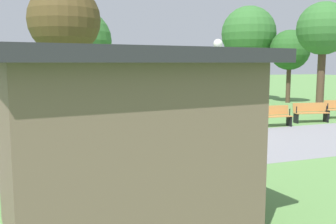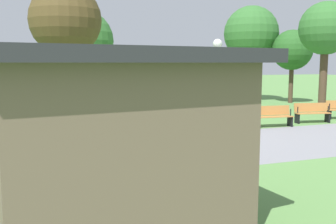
{
  "view_description": "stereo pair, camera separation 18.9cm",
  "coord_description": "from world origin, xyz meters",
  "px_view_note": "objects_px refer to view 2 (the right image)",
  "views": [
    {
      "loc": [
        5.23,
        13.1,
        2.72
      ],
      "look_at": [
        0.0,
        -0.69,
        0.8
      ],
      "focal_mm": 40.65,
      "sensor_mm": 36.0,
      "label": 1
    },
    {
      "loc": [
        5.05,
        13.17,
        2.72
      ],
      "look_at": [
        0.0,
        -0.69,
        0.8
      ],
      "focal_mm": 40.65,
      "sensor_mm": 36.0,
      "label": 2
    }
  ],
  "objects_px": {
    "bench_2": "(312,113)",
    "bench_3": "(274,116)",
    "person_seated": "(169,119)",
    "tree_2": "(251,34)",
    "bench_4": "(228,119)",
    "lamp_post": "(217,69)",
    "bench_5": "(174,123)",
    "tree_3": "(292,50)",
    "kiosk": "(116,140)",
    "bench_7": "(44,129)",
    "tree_0": "(82,41)",
    "tree_1": "(326,29)",
    "bench_6": "(112,126)",
    "tree_4": "(66,21)"
  },
  "relations": [
    {
      "from": "bench_4",
      "to": "person_seated",
      "type": "relative_size",
      "value": 1.37
    },
    {
      "from": "bench_2",
      "to": "lamp_post",
      "type": "height_order",
      "value": "lamp_post"
    },
    {
      "from": "bench_4",
      "to": "lamp_post",
      "type": "relative_size",
      "value": 0.46
    },
    {
      "from": "person_seated",
      "to": "bench_5",
      "type": "bearing_deg",
      "value": -150.33
    },
    {
      "from": "tree_1",
      "to": "bench_6",
      "type": "bearing_deg",
      "value": 16.36
    },
    {
      "from": "bench_2",
      "to": "tree_2",
      "type": "xyz_separation_m",
      "value": [
        -2.86,
        -9.81,
        4.28
      ]
    },
    {
      "from": "bench_4",
      "to": "lamp_post",
      "type": "distance_m",
      "value": 2.68
    },
    {
      "from": "tree_2",
      "to": "kiosk",
      "type": "xyz_separation_m",
      "value": [
        13.62,
        17.74,
        -3.26
      ]
    },
    {
      "from": "bench_2",
      "to": "tree_3",
      "type": "xyz_separation_m",
      "value": [
        -4.69,
        -7.57,
        3.08
      ]
    },
    {
      "from": "bench_5",
      "to": "bench_6",
      "type": "relative_size",
      "value": 0.98
    },
    {
      "from": "tree_1",
      "to": "bench_2",
      "type": "bearing_deg",
      "value": 42.93
    },
    {
      "from": "tree_2",
      "to": "bench_2",
      "type": "bearing_deg",
      "value": 73.72
    },
    {
      "from": "tree_4",
      "to": "kiosk",
      "type": "distance_m",
      "value": 12.9
    },
    {
      "from": "bench_6",
      "to": "tree_0",
      "type": "distance_m",
      "value": 10.86
    },
    {
      "from": "bench_2",
      "to": "bench_4",
      "type": "distance_m",
      "value": 4.67
    },
    {
      "from": "bench_2",
      "to": "kiosk",
      "type": "relative_size",
      "value": 0.38
    },
    {
      "from": "bench_3",
      "to": "bench_7",
      "type": "relative_size",
      "value": 1.0
    },
    {
      "from": "tree_2",
      "to": "tree_4",
      "type": "height_order",
      "value": "tree_2"
    },
    {
      "from": "person_seated",
      "to": "tree_2",
      "type": "distance_m",
      "value": 15.18
    },
    {
      "from": "kiosk",
      "to": "bench_2",
      "type": "bearing_deg",
      "value": -150.21
    },
    {
      "from": "bench_6",
      "to": "tree_1",
      "type": "relative_size",
      "value": 0.27
    },
    {
      "from": "tree_0",
      "to": "tree_1",
      "type": "relative_size",
      "value": 0.98
    },
    {
      "from": "bench_2",
      "to": "bench_4",
      "type": "height_order",
      "value": "same"
    },
    {
      "from": "bench_2",
      "to": "bench_3",
      "type": "xyz_separation_m",
      "value": [
        2.31,
        0.35,
        0.0
      ]
    },
    {
      "from": "tree_0",
      "to": "kiosk",
      "type": "distance_m",
      "value": 17.92
    },
    {
      "from": "bench_7",
      "to": "bench_2",
      "type": "bearing_deg",
      "value": 174.86
    },
    {
      "from": "bench_3",
      "to": "tree_1",
      "type": "height_order",
      "value": "tree_1"
    },
    {
      "from": "bench_4",
      "to": "tree_2",
      "type": "bearing_deg",
      "value": -122.49
    },
    {
      "from": "tree_2",
      "to": "lamp_post",
      "type": "bearing_deg",
      "value": 53.33
    },
    {
      "from": "bench_6",
      "to": "kiosk",
      "type": "xyz_separation_m",
      "value": [
        1.44,
        7.38,
        1.02
      ]
    },
    {
      "from": "bench_4",
      "to": "tree_2",
      "type": "xyz_separation_m",
      "value": [
        -7.5,
        -10.36,
        4.28
      ]
    },
    {
      "from": "bench_4",
      "to": "tree_1",
      "type": "height_order",
      "value": "tree_1"
    },
    {
      "from": "tree_0",
      "to": "lamp_post",
      "type": "relative_size",
      "value": 1.67
    },
    {
      "from": "bench_5",
      "to": "bench_6",
      "type": "bearing_deg",
      "value": -1.7
    },
    {
      "from": "bench_3",
      "to": "bench_5",
      "type": "height_order",
      "value": "same"
    },
    {
      "from": "bench_5",
      "to": "kiosk",
      "type": "distance_m",
      "value": 8.3
    },
    {
      "from": "tree_3",
      "to": "bench_4",
      "type": "bearing_deg",
      "value": 41.06
    },
    {
      "from": "person_seated",
      "to": "kiosk",
      "type": "relative_size",
      "value": 0.27
    },
    {
      "from": "bench_5",
      "to": "bench_7",
      "type": "height_order",
      "value": "same"
    },
    {
      "from": "bench_3",
      "to": "tree_0",
      "type": "relative_size",
      "value": 0.28
    },
    {
      "from": "bench_2",
      "to": "bench_7",
      "type": "relative_size",
      "value": 1.01
    },
    {
      "from": "bench_7",
      "to": "kiosk",
      "type": "height_order",
      "value": "kiosk"
    },
    {
      "from": "tree_2",
      "to": "tree_4",
      "type": "xyz_separation_m",
      "value": [
        13.2,
        5.23,
        -0.13
      ]
    },
    {
      "from": "bench_5",
      "to": "person_seated",
      "type": "xyz_separation_m",
      "value": [
        0.25,
        0.14,
        0.17
      ]
    },
    {
      "from": "bench_7",
      "to": "tree_3",
      "type": "bearing_deg",
      "value": -160.98
    },
    {
      "from": "bench_6",
      "to": "kiosk",
      "type": "relative_size",
      "value": 0.37
    },
    {
      "from": "bench_2",
      "to": "bench_7",
      "type": "height_order",
      "value": "same"
    },
    {
      "from": "bench_7",
      "to": "person_seated",
      "type": "bearing_deg",
      "value": 167.74
    },
    {
      "from": "bench_2",
      "to": "bench_3",
      "type": "relative_size",
      "value": 1.01
    },
    {
      "from": "bench_4",
      "to": "tree_0",
      "type": "relative_size",
      "value": 0.28
    }
  ]
}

